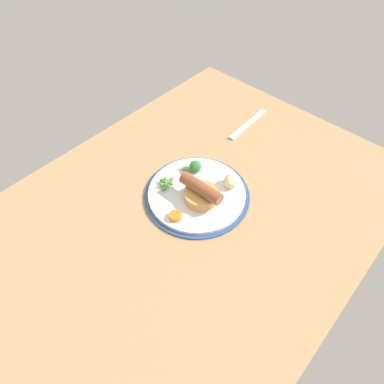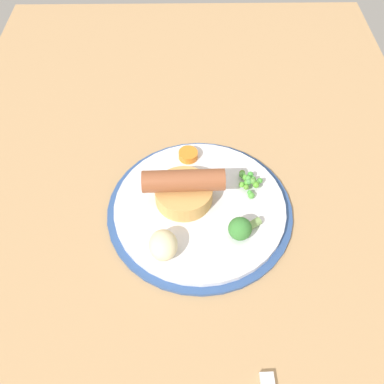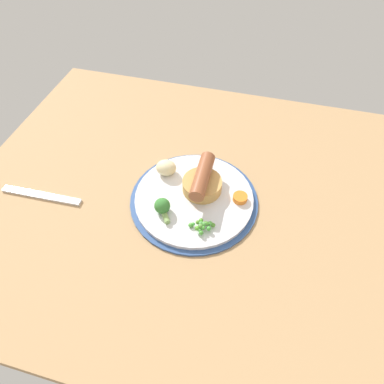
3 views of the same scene
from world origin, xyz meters
TOP-DOWN VIEW (x-y plane):
  - dining_table at (0.00, 0.00)cm, footprint 110.00×80.00cm
  - dinner_plate at (4.91, 1.61)cm, footprint 27.05×27.05cm
  - sausage_pudding at (3.77, -0.69)cm, footprint 8.31×11.54cm
  - pea_pile at (1.41, 9.00)cm, footprint 5.15×3.67cm
  - broccoli_floret_near at (10.00, 7.03)cm, footprint 4.11×4.88cm
  - potato_chunk_1 at (12.55, -3.39)cm, footprint 4.75×4.16cm
  - carrot_slice_0 at (-4.51, 0.07)cm, footprint 3.26×3.26cm
  - fork at (36.85, 8.91)cm, footprint 18.05×2.24cm

SIDE VIEW (x-z plane):
  - dining_table at x=0.00cm, z-range 0.00..3.00cm
  - fork at x=36.85cm, z-range 3.00..3.60cm
  - dinner_plate at x=4.91cm, z-range 2.87..4.27cm
  - carrot_slice_0 at x=-4.51cm, z-range 4.40..5.61cm
  - pea_pile at x=1.41cm, z-range 4.50..6.32cm
  - broccoli_floret_near at x=10.00cm, z-range 4.31..7.54cm
  - potato_chunk_1 at x=12.55cm, z-range 4.40..7.69cm
  - sausage_pudding at x=3.77cm, z-range 3.94..9.70cm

